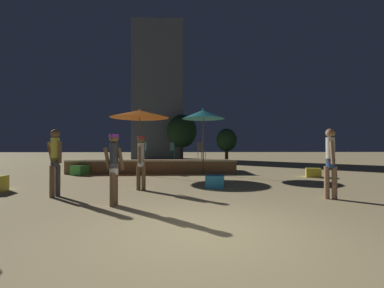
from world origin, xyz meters
TOP-DOWN VIEW (x-y plane):
  - ground_plane at (0.00, 0.00)m, footprint 120.00×120.00m
  - wooden_deck at (-1.86, 9.89)m, footprint 8.44×2.53m
  - patio_umbrella_0 at (0.68, 8.51)m, footprint 2.08×2.08m
  - patio_umbrella_1 at (-2.38, 8.26)m, footprint 2.77×2.77m
  - cube_seat_1 at (-5.23, 8.41)m, footprint 0.81×0.81m
  - cube_seat_2 at (5.48, 7.17)m, footprint 0.79×0.79m
  - cube_seat_3 at (0.73, 4.42)m, footprint 0.69×0.69m
  - person_0 at (3.47, 2.44)m, footprint 0.30×0.55m
  - person_2 at (-1.91, 1.89)m, footprint 0.49×0.29m
  - person_3 at (-3.76, 3.00)m, footprint 0.51×0.30m
  - person_4 at (-1.63, 3.98)m, footprint 0.29×0.49m
  - bistro_chair_0 at (0.67, 10.15)m, footprint 0.48×0.48m
  - bistro_chair_1 at (-4.02, 10.44)m, footprint 0.41×0.41m
  - bistro_chair_2 at (-0.86, 10.40)m, footprint 0.48×0.48m
  - bistro_chair_3 at (-2.33, 9.48)m, footprint 0.43×0.42m
  - frisbee_disc at (0.78, 4.98)m, footprint 0.23×0.23m
  - background_tree_0 at (-0.38, 21.46)m, footprint 2.97×2.97m
  - background_tree_1 at (3.48, 17.94)m, footprint 1.76×1.76m
  - distant_building at (-2.98, 24.75)m, footprint 5.48×3.41m

SIDE VIEW (x-z plane):
  - ground_plane at x=0.00m, z-range 0.00..0.00m
  - frisbee_disc at x=0.78m, z-range 0.00..0.03m
  - cube_seat_2 at x=5.48m, z-range 0.00..0.39m
  - cube_seat_3 at x=0.73m, z-range 0.00..0.41m
  - cube_seat_1 at x=-5.23m, z-range 0.00..0.46m
  - wooden_deck at x=-1.86m, z-range -0.04..0.64m
  - person_2 at x=-1.91m, z-range 0.09..1.72m
  - person_4 at x=-1.63m, z-range 0.10..1.77m
  - person_0 at x=3.47m, z-range 0.10..1.91m
  - person_3 at x=-3.76m, z-range 0.10..1.91m
  - bistro_chair_0 at x=0.67m, z-range 0.78..1.68m
  - bistro_chair_1 at x=-4.02m, z-range 0.78..1.68m
  - bistro_chair_2 at x=-0.86m, z-range 0.78..1.68m
  - bistro_chair_3 at x=-2.33m, z-range 0.78..1.68m
  - background_tree_1 at x=3.48m, z-range 0.46..3.37m
  - background_tree_0 at x=-0.38m, z-range 0.63..5.17m
  - patio_umbrella_1 at x=-2.38m, z-range 1.32..4.49m
  - patio_umbrella_0 at x=0.68m, z-range 1.31..4.55m
  - distant_building at x=-2.98m, z-range 0.00..15.01m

